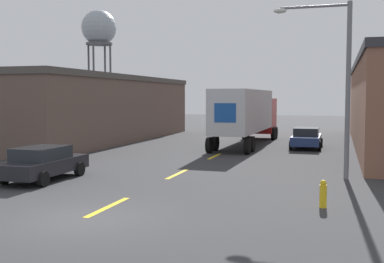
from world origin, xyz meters
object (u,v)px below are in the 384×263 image
(semi_truck, at_px, (247,112))
(street_lamp, at_px, (337,74))
(water_tower, at_px, (99,30))
(parked_car_left_near, at_px, (43,163))
(parked_car_right_far, at_px, (307,138))
(fire_hydrant, at_px, (323,194))

(semi_truck, distance_m, street_lamp, 14.65)
(street_lamp, bearing_deg, water_tower, 128.36)
(semi_truck, distance_m, water_tower, 40.36)
(parked_car_left_near, relative_size, water_tower, 0.28)
(parked_car_left_near, xyz_separation_m, parked_car_right_far, (9.57, 15.80, 0.00))
(parked_car_left_near, xyz_separation_m, fire_hydrant, (11.19, -1.73, -0.29))
(semi_truck, distance_m, parked_car_left_near, 17.92)
(parked_car_right_far, distance_m, fire_hydrant, 17.61)
(water_tower, bearing_deg, semi_truck, -46.74)
(parked_car_right_far, height_order, street_lamp, street_lamp)
(parked_car_right_far, xyz_separation_m, fire_hydrant, (1.62, -17.53, -0.29))
(semi_truck, height_order, parked_car_right_far, semi_truck)
(water_tower, distance_m, street_lamp, 53.61)
(water_tower, height_order, fire_hydrant, water_tower)
(semi_truck, relative_size, parked_car_right_far, 3.10)
(water_tower, distance_m, fire_hydrant, 58.60)
(street_lamp, bearing_deg, semi_truck, 115.12)
(parked_car_right_far, xyz_separation_m, street_lamp, (1.94, -11.91, 3.62))
(water_tower, bearing_deg, parked_car_right_far, -43.75)
(fire_hydrant, bearing_deg, water_tower, 124.62)
(fire_hydrant, bearing_deg, parked_car_right_far, 95.28)
(water_tower, xyz_separation_m, street_lamp, (32.84, -41.48, -8.65))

